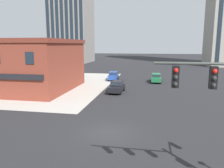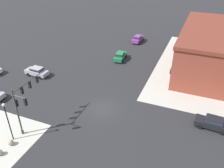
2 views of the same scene
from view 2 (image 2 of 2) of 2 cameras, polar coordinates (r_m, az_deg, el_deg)
The scene contains 9 objects.
ground_plane at distance 35.14m, azimuth -2.21°, elevation -6.11°, with size 320.00×320.00×0.00m, color #262628.
traffic_signal_main at distance 31.00m, azimuth -20.77°, elevation -3.67°, with size 5.39×2.09×6.74m.
bollard_sphere_curb_a at distance 31.90m, azimuth -23.37°, elevation -12.93°, with size 0.71×0.71×0.71m, color gray.
street_lamp_corner_near at distance 30.67m, azimuth -24.11°, elevation -7.51°, with size 0.36×0.36×5.50m.
car_main_northbound_near at distance 34.00m, azimuth 23.31°, elevation -8.60°, with size 2.07×4.49×1.68m.
car_main_northbound_far at distance 45.57m, azimuth -17.81°, elevation 2.97°, with size 2.07×4.49×1.68m.
car_cross_eastbound at distance 49.73m, azimuth 2.00°, elevation 6.88°, with size 4.52×2.15×1.68m.
car_cross_westbound at distance 59.73m, azimuth 6.29°, elevation 10.92°, with size 4.49×2.07×1.68m.
storefront_block_near_corner at distance 49.11m, azimuth 24.85°, elevation 7.46°, with size 23.31×14.83×7.83m.
Camera 2 is at (25.45, 11.86, 21.13)m, focal length 37.63 mm.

